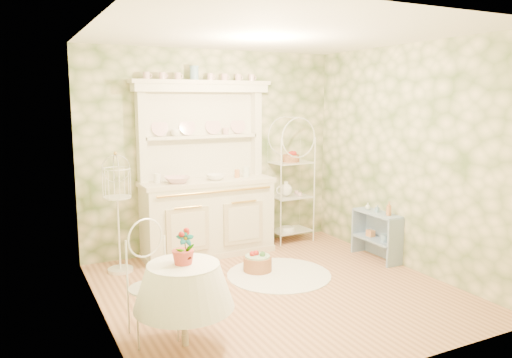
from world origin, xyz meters
name	(u,v)px	position (x,y,z in m)	size (l,w,h in m)	color
floor	(277,290)	(0.00, 0.00, 0.00)	(3.60, 3.60, 0.00)	tan
ceiling	(278,34)	(0.00, 0.00, 2.70)	(3.60, 3.60, 0.00)	white
wall_left	(100,179)	(-1.80, 0.00, 1.35)	(3.60, 3.60, 0.00)	beige
wall_right	(408,158)	(1.80, 0.00, 1.35)	(3.60, 3.60, 0.00)	beige
wall_back	(213,151)	(0.00, 1.80, 1.35)	(3.60, 3.60, 0.00)	beige
wall_front	(398,197)	(0.00, -1.80, 1.35)	(3.60, 3.60, 0.00)	beige
kitchen_dresser	(207,169)	(-0.20, 1.52, 1.15)	(1.87, 0.61, 2.29)	white
bakers_rack	(291,182)	(1.12, 1.61, 0.86)	(0.54, 0.38, 1.73)	white
side_shelf	(377,237)	(1.68, 0.37, 0.29)	(0.25, 0.68, 0.59)	#859DBA
round_table	(184,304)	(-1.29, -0.73, 0.37)	(0.67, 0.67, 0.74)	white
cafe_chair	(152,294)	(-1.49, -0.47, 0.39)	(0.36, 0.36, 0.79)	white
birdcage_stand	(118,211)	(-1.39, 1.36, 0.75)	(0.35, 0.35, 1.50)	white
floor_basket	(258,263)	(0.08, 0.61, 0.11)	(0.33, 0.33, 0.21)	#A66944
lace_rug	(279,274)	(0.25, 0.39, 0.01)	(1.23, 1.23, 0.01)	white
bowl_floral	(177,182)	(-0.63, 1.45, 1.02)	(0.32, 0.32, 0.08)	white
bowl_white	(216,179)	(-0.11, 1.45, 1.02)	(0.24, 0.24, 0.08)	white
cup_left	(175,134)	(-0.57, 1.67, 1.61)	(0.11, 0.11, 0.09)	white
cup_right	(226,132)	(0.14, 1.68, 1.61)	(0.10, 0.10, 0.09)	white
potted_geranium	(186,249)	(-1.28, -0.77, 0.85)	(0.15, 0.10, 0.28)	#3F7238
bottle_amber	(389,210)	(1.68, 0.16, 0.68)	(0.07, 0.07, 0.18)	#BF7A4A
bottle_blue	(377,209)	(1.68, 0.37, 0.65)	(0.04, 0.04, 0.09)	#739AB9
bottle_glass	(368,207)	(1.66, 0.54, 0.65)	(0.08, 0.08, 0.10)	silver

